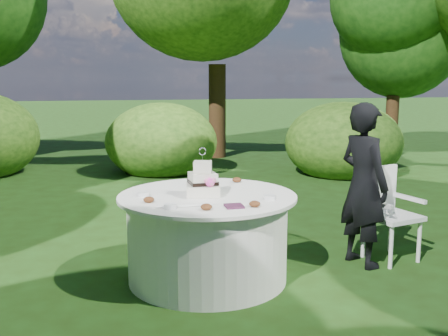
{
  "coord_description": "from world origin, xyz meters",
  "views": [
    {
      "loc": [
        -0.86,
        -4.38,
        1.77
      ],
      "look_at": [
        0.15,
        0.0,
        1.0
      ],
      "focal_mm": 42.0,
      "sensor_mm": 36.0,
      "label": 1
    }
  ],
  "objects": [
    {
      "name": "cake",
      "position": [
        -0.04,
        -0.02,
        0.88
      ],
      "size": [
        0.32,
        0.32,
        0.42
      ],
      "color": "white",
      "rests_on": "table"
    },
    {
      "name": "petal_cups",
      "position": [
        0.01,
        -0.19,
        0.79
      ],
      "size": [
        1.0,
        1.1,
        0.05
      ],
      "color": "#562D16",
      "rests_on": "table"
    },
    {
      "name": "guest",
      "position": [
        1.52,
        0.05,
        0.78
      ],
      "size": [
        0.52,
        0.65,
        1.56
      ],
      "primitive_type": "imported",
      "rotation": [
        0.0,
        0.0,
        1.85
      ],
      "color": "black",
      "rests_on": "ground"
    },
    {
      "name": "feather_plume",
      "position": [
        -0.25,
        -0.38,
        0.78
      ],
      "size": [
        0.48,
        0.07,
        0.01
      ],
      "primitive_type": "ellipsoid",
      "color": "white",
      "rests_on": "table"
    },
    {
      "name": "napkins",
      "position": [
        0.12,
        -0.49,
        0.78
      ],
      "size": [
        0.14,
        0.14,
        0.02
      ],
      "primitive_type": "cube",
      "color": "#461E38",
      "rests_on": "table"
    },
    {
      "name": "votives",
      "position": [
        -0.15,
        -0.23,
        0.79
      ],
      "size": [
        1.12,
        0.59,
        0.04
      ],
      "color": "white",
      "rests_on": "table"
    },
    {
      "name": "chair",
      "position": [
        1.83,
        0.17,
        0.52
      ],
      "size": [
        0.57,
        0.56,
        0.91
      ],
      "color": "white",
      "rests_on": "ground"
    },
    {
      "name": "table",
      "position": [
        0.0,
        0.0,
        0.39
      ],
      "size": [
        1.56,
        1.56,
        0.77
      ],
      "color": "silver",
      "rests_on": "ground"
    },
    {
      "name": "ground",
      "position": [
        0.0,
        0.0,
        0.0
      ],
      "size": [
        80.0,
        80.0,
        0.0
      ],
      "primitive_type": "plane",
      "color": "#1C320D",
      "rests_on": "ground"
    }
  ]
}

